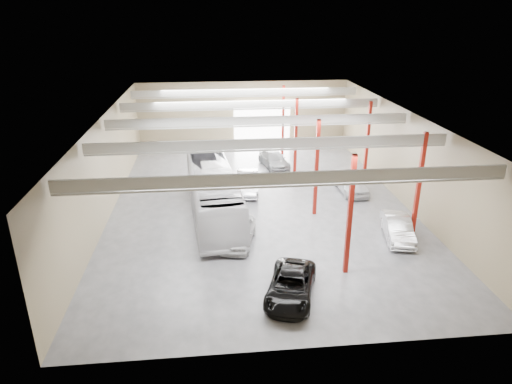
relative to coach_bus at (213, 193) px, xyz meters
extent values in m
cube|color=#4D4D52|center=(3.50, 1.69, -1.79)|extent=(22.00, 32.00, 0.01)
cube|color=beige|center=(3.50, 1.69, 5.21)|extent=(22.00, 32.00, 0.12)
cube|color=brown|center=(3.50, 17.69, 1.71)|extent=(22.00, 0.12, 7.00)
cube|color=brown|center=(3.50, -14.31, 1.71)|extent=(22.00, 0.12, 7.00)
cube|color=brown|center=(-7.50, 1.69, 1.71)|extent=(0.12, 32.00, 7.00)
cube|color=brown|center=(14.50, 1.69, 1.71)|extent=(0.12, 32.00, 7.00)
cube|color=white|center=(5.50, 17.54, 0.71)|extent=(6.00, 0.20, 5.00)
cube|color=maroon|center=(7.30, -8.31, 1.71)|extent=(0.25, 0.25, 7.00)
cube|color=maroon|center=(7.30, -0.31, 1.71)|extent=(0.25, 0.25, 7.00)
cube|color=maroon|center=(7.30, 7.69, 1.71)|extent=(0.25, 0.25, 7.00)
cube|color=maroon|center=(7.30, 14.69, 1.71)|extent=(0.25, 0.25, 7.00)
cube|color=maroon|center=(13.00, -4.31, 1.71)|extent=(0.25, 0.25, 7.00)
cube|color=maroon|center=(13.00, 5.69, 1.71)|extent=(0.25, 0.25, 7.00)
cube|color=#AAAAA6|center=(3.50, -10.31, 4.76)|extent=(21.60, 0.15, 0.60)
cube|color=#AAAAA6|center=(3.50, -10.31, 4.36)|extent=(21.60, 0.10, 0.10)
cube|color=#AAAAA6|center=(3.50, -4.31, 4.76)|extent=(21.60, 0.15, 0.60)
cube|color=#AAAAA6|center=(3.50, -4.31, 4.36)|extent=(21.60, 0.10, 0.10)
cube|color=#AAAAA6|center=(3.50, 1.69, 4.76)|extent=(21.60, 0.15, 0.60)
cube|color=#AAAAA6|center=(3.50, 1.69, 4.36)|extent=(21.60, 0.10, 0.10)
cube|color=#AAAAA6|center=(3.50, 7.69, 4.76)|extent=(21.60, 0.15, 0.60)
cube|color=#AAAAA6|center=(3.50, 7.69, 4.36)|extent=(21.60, 0.10, 0.10)
cube|color=#AAAAA6|center=(3.50, 13.69, 4.76)|extent=(21.60, 0.15, 0.60)
cube|color=#AAAAA6|center=(3.50, 13.69, 4.36)|extent=(21.60, 0.10, 0.10)
imported|color=silver|center=(0.00, 0.00, 0.00)|extent=(4.11, 13.04, 3.57)
imported|color=black|center=(3.78, -10.40, -1.10)|extent=(3.65, 5.39, 1.37)
imported|color=silver|center=(1.50, -4.31, -1.02)|extent=(2.80, 4.77, 1.52)
imported|color=#B8B8BD|center=(2.82, 4.55, -0.97)|extent=(2.11, 5.06, 1.63)
imported|color=gray|center=(5.84, 10.69, -1.08)|extent=(2.91, 5.19, 1.42)
imported|color=silver|center=(11.80, -4.65, -1.05)|extent=(2.37, 4.69, 1.48)
imported|color=silver|center=(11.21, 3.67, -0.97)|extent=(2.04, 4.85, 1.64)
camera|label=1|loc=(-0.07, -30.10, 12.11)|focal=32.00mm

